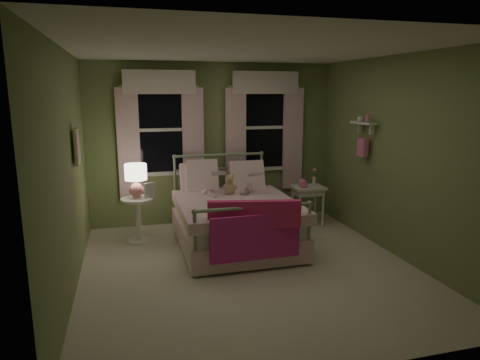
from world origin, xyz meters
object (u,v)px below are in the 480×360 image
object	(u,v)px
nightstand_left	(138,214)
nightstand_right	(308,192)
child_left	(208,175)
bed	(233,218)
table_lamp	(136,177)
teddy_bear	(229,186)
child_right	(245,176)

from	to	relation	value
nightstand_left	nightstand_right	distance (m)	2.68
child_left	nightstand_left	size ratio (longest dim) A/B	1.11
bed	table_lamp	distance (m)	1.50
teddy_bear	nightstand_left	bearing A→B (deg)	172.52
nightstand_left	teddy_bear	bearing A→B (deg)	-7.48
child_left	nightstand_left	bearing A→B (deg)	-7.67
child_right	nightstand_right	world-z (taller)	child_right
table_lamp	nightstand_right	size ratio (longest dim) A/B	0.74
child_left	table_lamp	distance (m)	1.03
child_left	nightstand_right	world-z (taller)	child_left
bed	child_right	size ratio (longest dim) A/B	3.11
child_right	bed	bearing A→B (deg)	76.75
nightstand_left	table_lamp	xyz separation A→B (m)	(0.00, 0.00, 0.54)
table_lamp	child_left	bearing A→B (deg)	-0.75
child_right	nightstand_left	xyz separation A→B (m)	(-1.59, 0.01, -0.48)
nightstand_left	bed	bearing A→B (deg)	-18.88
child_left	table_lamp	size ratio (longest dim) A/B	1.52
child_left	nightstand_right	bearing A→B (deg)	176.46
teddy_bear	child_right	bearing A→B (deg)	29.50
child_left	table_lamp	xyz separation A→B (m)	(-1.03, 0.01, 0.03)
child_right	nightstand_left	distance (m)	1.66
teddy_bear	table_lamp	xyz separation A→B (m)	(-1.31, 0.17, 0.16)
child_right	teddy_bear	bearing A→B (deg)	49.66
bed	teddy_bear	xyz separation A→B (m)	(0.01, 0.27, 0.42)
bed	nightstand_left	xyz separation A→B (m)	(-1.30, 0.45, 0.04)
table_lamp	teddy_bear	bearing A→B (deg)	-7.48
teddy_bear	nightstand_right	size ratio (longest dim) A/B	0.49
teddy_bear	nightstand_left	size ratio (longest dim) A/B	0.48
child_right	table_lamp	size ratio (longest dim) A/B	1.38
table_lamp	nightstand_right	bearing A→B (deg)	1.79
teddy_bear	bed	bearing A→B (deg)	-91.15
table_lamp	bed	bearing A→B (deg)	-18.88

